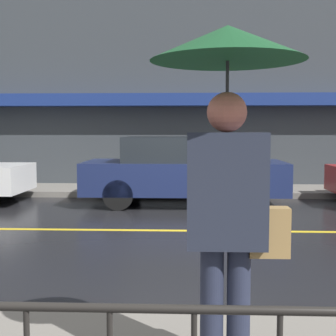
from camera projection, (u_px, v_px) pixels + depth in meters
ground_plane at (189, 231)px, 8.02m from camera, size 80.00×80.00×0.00m
sidewalk_far at (189, 190)px, 12.87m from camera, size 28.00×1.99×0.15m
lane_marking at (189, 231)px, 8.02m from camera, size 25.20×0.12×0.01m
building_storefront at (189, 80)px, 13.73m from camera, size 28.00×0.85×6.50m
pedestrian at (228, 124)px, 2.78m from camera, size 0.92×0.92×2.18m
car_navy at (182, 170)px, 10.85m from camera, size 4.58×1.92×1.57m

